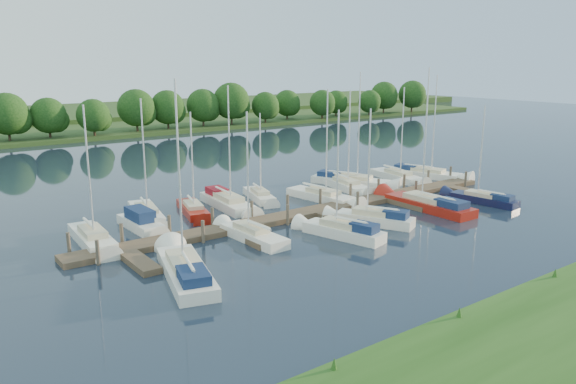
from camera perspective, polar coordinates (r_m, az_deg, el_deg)
ground at (r=40.25m, az=9.82°, el=-4.67°), size 260.00×260.00×0.00m
dock at (r=45.32m, az=3.20°, el=-2.17°), size 40.00×6.00×0.40m
mooring_pilings at (r=46.06m, az=2.32°, el=-1.39°), size 38.24×2.84×2.00m
far_shore at (r=105.81m, az=-20.83°, el=6.00°), size 180.00×30.00×0.60m
distant_hill at (r=129.93m, az=-23.87°, el=7.13°), size 220.00×40.00×1.40m
treeline at (r=92.24m, az=-20.05°, el=7.38°), size 145.42×9.37×8.27m
sailboat_n_0 at (r=40.56m, az=-19.15°, el=-4.68°), size 2.19×7.70×9.91m
motorboat at (r=43.00m, az=-14.65°, el=-3.20°), size 1.84×5.85×1.97m
sailboat_n_2 at (r=45.96m, az=-14.13°, el=-2.26°), size 3.12×7.80×9.78m
sailboat_n_3 at (r=46.35m, az=-9.57°, el=-1.90°), size 2.98×6.81×8.64m
sailboat_n_4 at (r=47.77m, az=-6.08°, el=-1.24°), size 2.49×8.37×10.72m
sailboat_n_5 at (r=50.35m, az=-2.86°, el=-0.49°), size 2.83×6.29×8.09m
sailboat_n_6 at (r=50.11m, az=3.67°, el=-0.57°), size 2.86×8.10×10.22m
sailboat_n_7 at (r=54.63m, az=5.97°, el=0.56°), size 2.88×7.78×9.84m
sailboat_n_8 at (r=56.61m, az=6.67°, el=1.04°), size 5.47×8.89×11.52m
sailboat_n_9 at (r=59.56m, az=11.17°, el=1.45°), size 2.64×7.86×9.93m
sailboat_n_10 at (r=61.71m, az=14.01°, el=1.75°), size 4.47×8.84×11.14m
sailboat_s_0 at (r=33.44m, az=-10.43°, el=-7.90°), size 4.17×9.32×11.74m
sailboat_s_1 at (r=39.41m, az=-3.79°, el=-4.47°), size 2.02×7.19×9.31m
sailboat_s_2 at (r=40.10m, az=5.45°, el=-4.08°), size 3.23×7.21×9.42m
sailboat_s_3 at (r=43.45m, az=8.56°, el=-2.80°), size 4.20×6.82×9.22m
sailboat_s_4 at (r=48.69m, az=13.82°, el=-1.29°), size 2.27×9.50×12.10m
sailboat_s_5 at (r=52.09m, az=19.07°, el=-0.71°), size 2.44×6.96×8.82m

